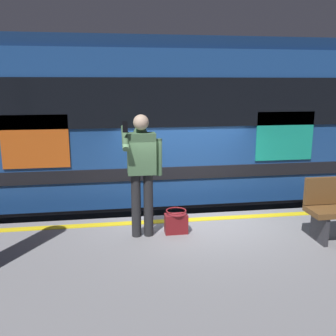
% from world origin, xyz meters
% --- Properties ---
extents(ground_plane, '(24.74, 24.74, 0.00)m').
position_xyz_m(ground_plane, '(0.00, 0.00, 0.00)').
color(ground_plane, '#4C4742').
extents(platform, '(13.49, 4.21, 1.08)m').
position_xyz_m(platform, '(0.00, 2.10, 0.54)').
color(platform, gray).
rests_on(platform, ground).
extents(safety_line, '(13.22, 0.16, 0.01)m').
position_xyz_m(safety_line, '(0.00, 0.30, 1.08)').
color(safety_line, yellow).
rests_on(safety_line, platform).
extents(track_rail_near, '(17.54, 0.08, 0.16)m').
position_xyz_m(track_rail_near, '(0.00, -1.53, 0.08)').
color(track_rail_near, slate).
rests_on(track_rail_near, ground).
extents(track_rail_far, '(17.54, 0.08, 0.16)m').
position_xyz_m(track_rail_far, '(0.00, -2.96, 0.08)').
color(track_rail_far, slate).
rests_on(track_rail_far, ground).
extents(train_carriage, '(13.44, 2.86, 3.99)m').
position_xyz_m(train_carriage, '(0.32, -2.24, 2.53)').
color(train_carriage, '#1E478C').
rests_on(train_carriage, ground).
extents(passenger, '(0.57, 0.55, 1.80)m').
position_xyz_m(passenger, '(0.93, 0.82, 2.15)').
color(passenger, '#262628').
rests_on(passenger, platform).
extents(handbag, '(0.34, 0.31, 0.36)m').
position_xyz_m(handbag, '(0.42, 0.80, 1.24)').
color(handbag, maroon).
rests_on(handbag, platform).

